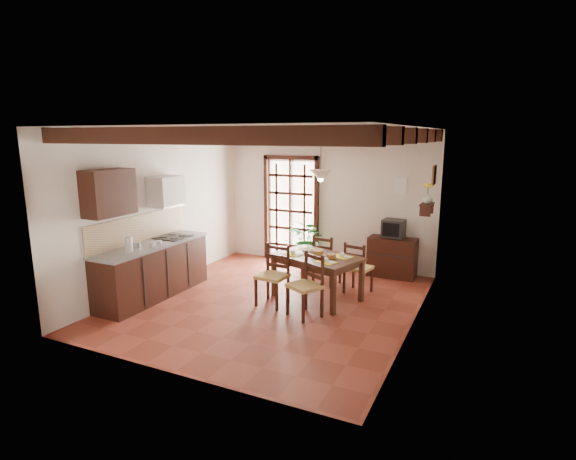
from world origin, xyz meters
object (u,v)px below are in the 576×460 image
Objects in this scene: dining_table at (317,261)px; chair_near_right at (305,297)px; chair_far_right at (358,277)px; sideboard at (392,257)px; crt_tv at (393,228)px; chair_far_left at (326,269)px; pendant_lamp at (321,174)px; potted_plant at (309,242)px; kitchen_counter at (153,269)px; chair_near_left at (273,286)px.

chair_near_right is (0.12, -0.77, -0.35)m from dining_table.
chair_far_right is (0.54, 0.57, -0.37)m from dining_table.
crt_tv is at bearing -89.07° from sideboard.
chair_far_left is at bearing 115.95° from dining_table.
chair_far_right is 1.39m from crt_tv.
pendant_lamp is at bearing 51.94° from chair_far_right.
crt_tv reaches higher than chair_far_left.
potted_plant is (-0.90, 2.28, 0.27)m from chair_near_right.
sideboard reaches higher than dining_table.
sideboard is (0.87, 1.74, -0.27)m from dining_table.
potted_plant is at bearing -170.94° from sideboard.
chair_far_left is (2.43, 1.85, -0.18)m from kitchen_counter.
chair_far_right reaches higher than dining_table.
potted_plant is (-0.78, 1.51, -0.08)m from dining_table.
chair_near_right reaches higher than chair_far_right.
kitchen_counter is 3.14m from potted_plant.
chair_near_right is 2.47m from potted_plant.
crt_tv is at bearing 80.64° from dining_table.
pendant_lamp is at bearing -116.94° from sideboard.
chair_near_right is 2.32× the size of crt_tv.
dining_table is 3.77× the size of crt_tv.
chair_near_left is 1.08× the size of sideboard.
chair_near_right is 2.70m from crt_tv.
dining_table is 1.74× the size of chair_far_right.
sideboard is (1.41, 2.31, 0.08)m from chair_near_left.
dining_table is at bearing -90.00° from pendant_lamp.
kitchen_counter is 2.08m from chair_near_left.
pendant_lamp is at bearing 55.21° from chair_near_left.
sideboard is 0.41× the size of potted_plant.
chair_far_left is (-0.12, 0.77, -0.36)m from dining_table.
pendant_lamp reaches higher than chair_near_right.
potted_plant is (-0.24, 2.07, 0.26)m from chair_near_left.
kitchen_counter is 2.66× the size of pendant_lamp.
chair_far_right reaches higher than sideboard.
sideboard is at bearing 101.18° from chair_near_right.
dining_table is at bearing 50.61° from chair_near_left.
chair_far_left is 0.42× the size of potted_plant.
dining_table is 1.74× the size of sideboard.
chair_near_left is 1.57m from chair_far_right.
chair_near_right is (2.67, 0.31, -0.17)m from kitchen_counter.
potted_plant is (-1.65, -0.24, 0.18)m from sideboard.
chair_near_right is 1.56m from chair_far_left.
crt_tv is 1.71m from potted_plant.
chair_near_left is 1.08× the size of chair_far_right.
crt_tv is (0.00, -0.01, 0.58)m from sideboard.
potted_plant is (-0.66, 0.73, 0.28)m from chair_far_left.
kitchen_counter is 2.70m from chair_near_right.
crt_tv is (0.75, 2.51, 0.66)m from chair_near_right.
potted_plant is at bearing -167.95° from crt_tv.
sideboard is at bearing 80.71° from dining_table.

